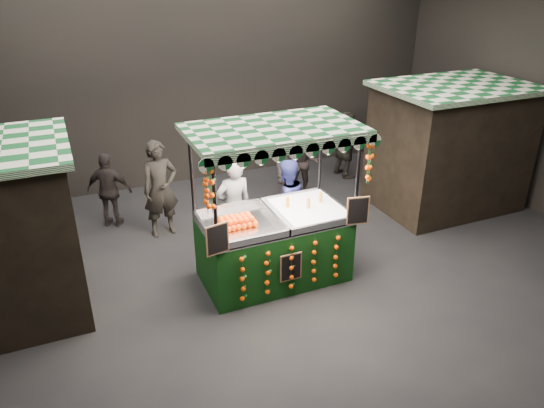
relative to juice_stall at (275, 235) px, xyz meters
name	(u,v)px	position (x,y,z in m)	size (l,w,h in m)	color
ground	(286,284)	(0.08, -0.25, -0.81)	(12.00, 12.00, 0.00)	black
market_hall	(289,77)	(0.08, -0.25, 2.58)	(12.10, 10.10, 5.05)	black
neighbour_stall_right	(448,146)	(4.48, 1.25, 0.50)	(3.00, 2.20, 2.60)	black
juice_stall	(275,235)	(0.00, 0.00, 0.00)	(2.69, 1.58, 2.61)	black
vendor_grey	(234,207)	(-0.33, 1.05, 0.10)	(0.68, 0.47, 1.81)	slate
vendor_blue	(286,203)	(0.63, 0.96, 0.03)	(0.90, 0.75, 1.68)	navy
shopper_0	(160,189)	(-1.36, 2.28, 0.13)	(0.74, 0.54, 1.88)	#282521
shopper_1	(303,164)	(1.89, 2.83, -0.05)	(0.93, 0.87, 1.52)	black
shopper_2	(109,190)	(-2.21, 3.02, -0.05)	(0.96, 0.73, 1.51)	#2E2625
shopper_3	(289,160)	(1.55, 2.81, 0.09)	(1.31, 1.28, 1.80)	black
shopper_4	(28,187)	(-3.63, 3.27, 0.17)	(1.11, 1.11, 1.95)	black
shopper_5	(345,144)	(3.37, 3.50, 0.00)	(0.66, 1.54, 1.61)	#2D2924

